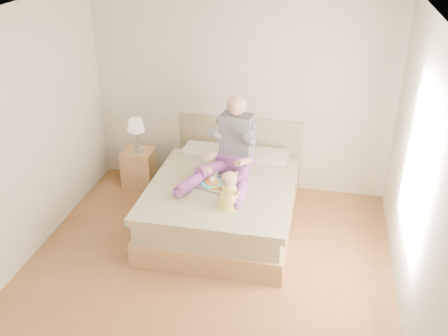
% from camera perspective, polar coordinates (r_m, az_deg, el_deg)
% --- Properties ---
extents(room, '(4.02, 4.22, 2.71)m').
position_cam_1_polar(room, '(4.69, -1.62, 2.24)').
color(room, brown).
rests_on(room, ground).
extents(bed, '(1.70, 2.18, 1.00)m').
position_cam_1_polar(bed, '(6.19, 0.10, -3.51)').
color(bed, '#A0754A').
rests_on(bed, ground).
extents(nightstand, '(0.44, 0.40, 0.52)m').
position_cam_1_polar(nightstand, '(7.16, -9.70, 0.10)').
color(nightstand, '#A0754A').
rests_on(nightstand, ground).
extents(lamp, '(0.23, 0.23, 0.48)m').
position_cam_1_polar(lamp, '(6.88, -10.03, 4.64)').
color(lamp, '#ABAEB2').
rests_on(lamp, nightstand).
extents(adult, '(0.82, 1.23, 0.98)m').
position_cam_1_polar(adult, '(6.03, 0.81, 1.83)').
color(adult, '#743689').
rests_on(adult, bed).
extents(tray, '(0.55, 0.48, 0.13)m').
position_cam_1_polar(tray, '(5.86, -0.54, -1.82)').
color(tray, '#ABAEB2').
rests_on(tray, bed).
extents(baby, '(0.30, 0.39, 0.43)m').
position_cam_1_polar(baby, '(5.40, 0.63, -2.81)').
color(baby, '#FFED50').
rests_on(baby, bed).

